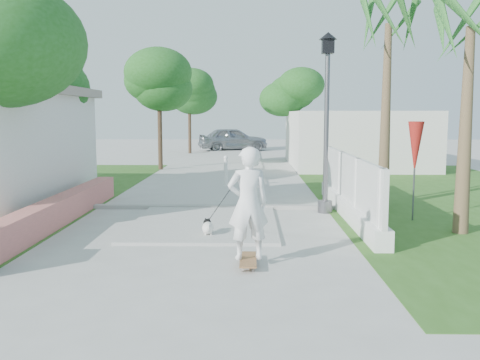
{
  "coord_description": "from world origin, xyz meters",
  "views": [
    {
      "loc": [
        1.01,
        -7.79,
        2.46
      ],
      "look_at": [
        0.81,
        3.25,
        1.1
      ],
      "focal_mm": 40.0,
      "sensor_mm": 36.0,
      "label": 1
    }
  ],
  "objects_px": {
    "bollard": "(226,171)",
    "parked_car": "(233,139)",
    "patio_umbrella": "(415,148)",
    "skateboarder": "(227,206)",
    "street_lamp": "(327,116)",
    "dog": "(208,227)"
  },
  "relations": [
    {
      "from": "bollard",
      "to": "parked_car",
      "type": "height_order",
      "value": "parked_car"
    },
    {
      "from": "patio_umbrella",
      "to": "skateboarder",
      "type": "height_order",
      "value": "patio_umbrella"
    },
    {
      "from": "street_lamp",
      "to": "bollard",
      "type": "bearing_deg",
      "value": 120.96
    },
    {
      "from": "patio_umbrella",
      "to": "dog",
      "type": "bearing_deg",
      "value": -159.68
    },
    {
      "from": "bollard",
      "to": "dog",
      "type": "relative_size",
      "value": 2.07
    },
    {
      "from": "dog",
      "to": "parked_car",
      "type": "height_order",
      "value": "parked_car"
    },
    {
      "from": "skateboarder",
      "to": "parked_car",
      "type": "height_order",
      "value": "skateboarder"
    },
    {
      "from": "parked_car",
      "to": "dog",
      "type": "bearing_deg",
      "value": 165.91
    },
    {
      "from": "patio_umbrella",
      "to": "skateboarder",
      "type": "relative_size",
      "value": 0.84
    },
    {
      "from": "parked_car",
      "to": "skateboarder",
      "type": "bearing_deg",
      "value": 166.82
    },
    {
      "from": "bollard",
      "to": "patio_umbrella",
      "type": "height_order",
      "value": "patio_umbrella"
    },
    {
      "from": "patio_umbrella",
      "to": "dog",
      "type": "distance_m",
      "value": 5.16
    },
    {
      "from": "street_lamp",
      "to": "bollard",
      "type": "relative_size",
      "value": 4.07
    },
    {
      "from": "street_lamp",
      "to": "patio_umbrella",
      "type": "distance_m",
      "value": 2.27
    },
    {
      "from": "street_lamp",
      "to": "dog",
      "type": "height_order",
      "value": "street_lamp"
    },
    {
      "from": "street_lamp",
      "to": "bollard",
      "type": "distance_m",
      "value": 5.56
    },
    {
      "from": "bollard",
      "to": "parked_car",
      "type": "relative_size",
      "value": 0.23
    },
    {
      "from": "bollard",
      "to": "dog",
      "type": "distance_m",
      "value": 7.23
    },
    {
      "from": "dog",
      "to": "skateboarder",
      "type": "bearing_deg",
      "value": -80.04
    },
    {
      "from": "patio_umbrella",
      "to": "dog",
      "type": "height_order",
      "value": "patio_umbrella"
    },
    {
      "from": "street_lamp",
      "to": "parked_car",
      "type": "height_order",
      "value": "street_lamp"
    },
    {
      "from": "skateboarder",
      "to": "dog",
      "type": "bearing_deg",
      "value": -81.79
    }
  ]
}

